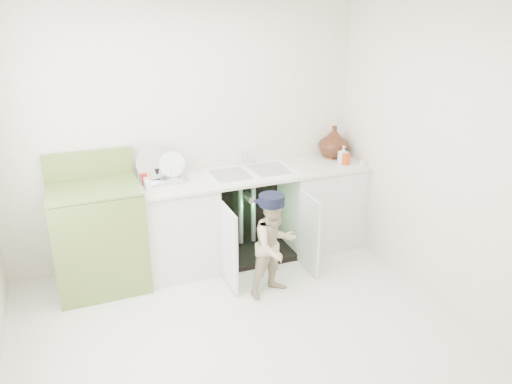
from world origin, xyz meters
The scene contains 5 objects.
ground centered at (0.00, 0.00, 0.00)m, with size 3.50×3.50×0.00m, color beige.
room_shell centered at (0.00, 0.00, 1.25)m, with size 6.00×5.50×1.26m.
counter_run centered at (0.58, 1.21, 0.48)m, with size 2.44×1.02×1.24m.
avocado_stove centered at (-0.92, 1.18, 0.50)m, with size 0.78×0.65×1.21m.
repair_worker centered at (0.49, 0.47, 0.48)m, with size 0.53×0.63×0.95m.
Camera 1 is at (-1.11, -3.08, 2.50)m, focal length 35.00 mm.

